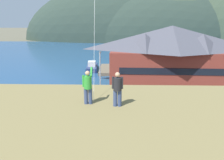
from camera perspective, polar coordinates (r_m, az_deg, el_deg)
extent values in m
plane|color=#66604C|center=(22.11, -1.54, -16.37)|extent=(600.00, 600.00, 0.00)
cube|color=slate|center=(26.48, -0.95, -10.62)|extent=(40.00, 20.00, 0.10)
cube|color=navy|center=(79.68, 0.79, 6.77)|extent=(360.00, 84.00, 0.03)
ellipsoid|color=#2D3D33|center=(137.02, 7.81, 10.12)|extent=(138.49, 50.38, 68.86)
ellipsoid|color=#2D3D33|center=(134.73, 13.06, 9.79)|extent=(106.16, 50.60, 60.87)
ellipsoid|color=#3D4C38|center=(143.33, 12.88, 10.10)|extent=(90.18, 62.67, 85.13)
cube|color=brown|center=(41.92, 14.40, 3.07)|extent=(21.42, 10.00, 6.29)
cube|color=black|center=(37.37, 15.72, 2.04)|extent=(17.94, 0.69, 1.10)
pyramid|color=#4C4C56|center=(41.20, 14.88, 10.21)|extent=(22.72, 10.97, 4.18)
pyramid|color=#4C4C56|center=(38.99, 8.32, 9.40)|extent=(5.28, 5.28, 2.93)
pyramid|color=#4C4C56|center=(40.88, 21.87, 8.75)|extent=(5.28, 5.28, 2.93)
cube|color=#474C56|center=(26.78, -20.89, -7.90)|extent=(7.72, 5.39, 3.06)
pyramid|color=#47474C|center=(26.00, -21.37, -3.14)|extent=(8.35, 5.91, 1.62)
cube|color=black|center=(24.93, -22.25, -10.94)|extent=(1.10, 0.18, 2.14)
cube|color=#70604C|center=(52.03, -1.29, 2.67)|extent=(3.20, 10.19, 0.70)
cube|color=navy|center=(53.32, -5.05, 3.03)|extent=(2.84, 7.61, 0.90)
cube|color=navy|center=(53.21, -5.06, 3.59)|extent=(2.75, 7.38, 0.16)
cube|color=silver|center=(52.54, -5.11, 4.14)|extent=(1.81, 2.34, 1.10)
cube|color=#9EA3A8|center=(23.58, 13.17, -12.37)|extent=(4.32, 2.10, 0.80)
cube|color=gray|center=(23.27, 13.65, -10.73)|extent=(2.21, 1.75, 0.70)
cube|color=black|center=(23.28, 13.64, -10.81)|extent=(2.25, 1.78, 0.32)
cylinder|color=black|center=(24.43, 9.59, -12.21)|extent=(0.65, 0.27, 0.64)
cylinder|color=black|center=(22.81, 9.89, -14.32)|extent=(0.65, 0.27, 0.64)
cylinder|color=black|center=(24.78, 16.05, -12.20)|extent=(0.65, 0.27, 0.64)
cylinder|color=black|center=(23.19, 16.84, -14.26)|extent=(0.65, 0.27, 0.64)
cube|color=red|center=(28.95, 20.06, -7.60)|extent=(4.29, 2.01, 0.80)
cube|color=#B11A15|center=(28.73, 20.47, -6.21)|extent=(2.18, 1.70, 0.70)
cube|color=black|center=(28.75, 20.47, -6.27)|extent=(2.22, 1.74, 0.32)
cylinder|color=black|center=(29.44, 16.85, -7.78)|extent=(0.65, 0.25, 0.64)
cylinder|color=black|center=(27.85, 18.01, -9.22)|extent=(0.65, 0.25, 0.64)
cylinder|color=black|center=(30.39, 21.80, -7.51)|extent=(0.65, 0.25, 0.64)
cylinder|color=black|center=(28.85, 23.20, -8.87)|extent=(0.65, 0.25, 0.64)
cube|color=#9EA3A8|center=(27.79, -0.12, -7.59)|extent=(4.22, 1.86, 0.80)
cube|color=gray|center=(27.50, 0.20, -6.16)|extent=(2.12, 1.63, 0.70)
cube|color=black|center=(27.51, 0.20, -6.22)|extent=(2.16, 1.66, 0.32)
cylinder|color=black|center=(28.87, -2.77, -7.57)|extent=(0.64, 0.23, 0.64)
cylinder|color=black|center=(27.20, -3.11, -9.06)|extent=(0.64, 0.23, 0.64)
cylinder|color=black|center=(28.77, 2.71, -7.66)|extent=(0.64, 0.23, 0.64)
cylinder|color=black|center=(27.08, 2.72, -9.16)|extent=(0.64, 0.23, 0.64)
cylinder|color=black|center=(22.63, 25.51, -15.95)|extent=(0.65, 0.26, 0.64)
cylinder|color=black|center=(24.13, 24.04, -13.77)|extent=(0.65, 0.26, 0.64)
cube|color=#B28923|center=(21.74, -9.70, -14.67)|extent=(4.29, 2.02, 0.80)
cube|color=olive|center=(21.42, -10.19, -12.90)|extent=(2.18, 1.71, 0.70)
cube|color=black|center=(21.44, -10.18, -12.98)|extent=(2.22, 1.74, 0.32)
cylinder|color=black|center=(20.90, -6.48, -17.14)|extent=(0.65, 0.25, 0.64)
cylinder|color=black|center=(22.45, -5.57, -14.67)|extent=(0.65, 0.25, 0.64)
cylinder|color=black|center=(21.55, -13.93, -16.46)|extent=(0.65, 0.25, 0.64)
cylinder|color=black|center=(23.05, -12.48, -14.13)|extent=(0.65, 0.25, 0.64)
cylinder|color=#ADADB2|center=(30.44, -2.99, 0.24)|extent=(0.16, 0.16, 7.29)
cube|color=#4C4C51|center=(30.08, -3.03, 6.95)|extent=(0.24, 0.70, 0.20)
cylinder|color=#384770|center=(11.64, -6.57, -4.07)|extent=(0.20, 0.20, 0.82)
cylinder|color=#384770|center=(11.62, -5.49, -4.07)|extent=(0.20, 0.20, 0.82)
cylinder|color=green|center=(11.41, -6.13, -0.60)|extent=(0.40, 0.40, 0.64)
sphere|color=tan|center=(11.29, -6.20, 1.74)|extent=(0.24, 0.24, 0.24)
cylinder|color=green|center=(11.45, -5.23, 2.06)|extent=(0.14, 0.56, 0.43)
cylinder|color=green|center=(11.41, -7.24, -0.27)|extent=(0.11, 0.11, 0.60)
cylinder|color=#384770|center=(11.27, 0.81, -4.62)|extent=(0.20, 0.20, 0.82)
cylinder|color=#384770|center=(11.26, 1.93, -4.64)|extent=(0.20, 0.20, 0.82)
cylinder|color=#232328|center=(11.04, 1.39, -1.06)|extent=(0.40, 0.40, 0.64)
sphere|color=tan|center=(10.92, 1.41, 1.36)|extent=(0.24, 0.24, 0.24)
cylinder|color=#232328|center=(11.03, 0.25, -0.69)|extent=(0.11, 0.11, 0.60)
cylinder|color=#232328|center=(11.02, 2.54, -0.73)|extent=(0.11, 0.11, 0.60)
cylinder|color=silver|center=(14.49, -4.45, 15.14)|extent=(0.45, 6.56, 8.48)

